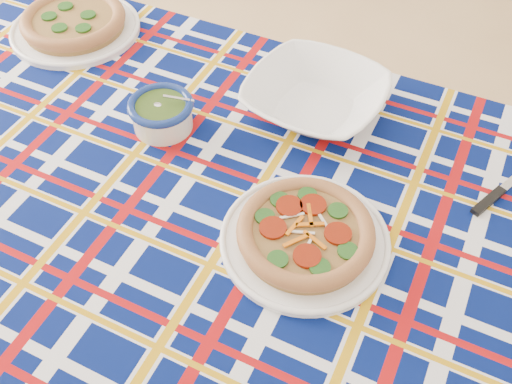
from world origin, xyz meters
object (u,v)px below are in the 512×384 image
at_px(dining_table, 214,227).
at_px(pesto_bowl, 162,112).
at_px(serving_bowl, 315,97).
at_px(main_focaccia_plate, 306,232).

height_order(dining_table, pesto_bowl, pesto_bowl).
distance_m(pesto_bowl, serving_bowl, 0.32).
xyz_separation_m(main_focaccia_plate, pesto_bowl, (-0.38, 0.14, 0.01)).
xyz_separation_m(pesto_bowl, serving_bowl, (0.26, 0.18, -0.00)).
bearing_deg(main_focaccia_plate, serving_bowl, 109.57).
height_order(dining_table, main_focaccia_plate, main_focaccia_plate).
relative_size(pesto_bowl, serving_bowl, 0.47).
bearing_deg(pesto_bowl, main_focaccia_plate, -20.92).
distance_m(dining_table, serving_bowl, 0.35).
xyz_separation_m(dining_table, serving_bowl, (0.07, 0.32, 0.11)).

